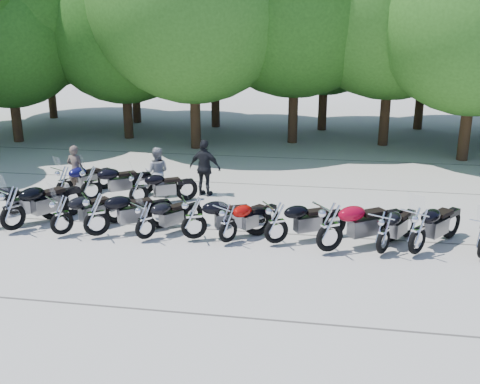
% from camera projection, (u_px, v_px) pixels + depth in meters
% --- Properties ---
extents(ground, '(90.00, 90.00, 0.00)m').
position_uv_depth(ground, '(230.00, 253.00, 13.63)').
color(ground, gray).
rests_on(ground, ground).
extents(tree_1, '(6.97, 6.97, 8.55)m').
position_uv_depth(tree_1, '(6.00, 28.00, 24.61)').
color(tree_1, '#3A2614').
rests_on(tree_1, ground).
extents(tree_2, '(7.31, 7.31, 8.97)m').
position_uv_depth(tree_2, '(122.00, 22.00, 25.30)').
color(tree_2, '#3A2614').
rests_on(tree_2, ground).
extents(tree_6, '(8.00, 8.00, 9.82)m').
position_uv_depth(tree_6, '(480.00, 9.00, 20.95)').
color(tree_6, '#3A2614').
rests_on(tree_6, ground).
extents(tree_9, '(7.59, 7.59, 9.32)m').
position_uv_depth(tree_9, '(44.00, 18.00, 30.69)').
color(tree_9, '#3A2614').
rests_on(tree_9, ground).
extents(tree_10, '(7.78, 7.78, 9.55)m').
position_uv_depth(tree_10, '(132.00, 15.00, 29.26)').
color(tree_10, '#3A2614').
rests_on(tree_10, ground).
extents(tree_11, '(7.56, 7.56, 9.28)m').
position_uv_depth(tree_11, '(214.00, 18.00, 28.09)').
color(tree_11, '#3A2614').
rests_on(tree_11, ground).
extents(tree_12, '(7.88, 7.88, 9.67)m').
position_uv_depth(tree_12, '(327.00, 13.00, 27.19)').
color(tree_12, '#3A2614').
rests_on(tree_12, ground).
extents(tree_13, '(8.31, 8.31, 10.20)m').
position_uv_depth(tree_13, '(429.00, 6.00, 27.29)').
color(tree_13, '#3A2614').
rests_on(tree_13, ground).
extents(motorcycle_1, '(1.94, 2.55, 1.42)m').
position_uv_depth(motorcycle_1, '(12.00, 207.00, 14.74)').
color(motorcycle_1, black).
rests_on(motorcycle_1, ground).
extents(motorcycle_2, '(1.90, 2.13, 1.24)m').
position_uv_depth(motorcycle_2, '(61.00, 214.00, 14.50)').
color(motorcycle_2, black).
rests_on(motorcycle_2, ground).
extents(motorcycle_3, '(2.37, 2.00, 1.36)m').
position_uv_depth(motorcycle_3, '(96.00, 214.00, 14.36)').
color(motorcycle_3, black).
rests_on(motorcycle_3, ground).
extents(motorcycle_4, '(1.78, 2.00, 1.17)m').
position_uv_depth(motorcycle_4, '(145.00, 219.00, 14.22)').
color(motorcycle_4, black).
rests_on(motorcycle_4, ground).
extents(motorcycle_5, '(2.42, 1.57, 1.31)m').
position_uv_depth(motorcycle_5, '(194.00, 217.00, 14.18)').
color(motorcycle_5, black).
rests_on(motorcycle_5, ground).
extents(motorcycle_6, '(1.75, 2.05, 1.18)m').
position_uv_depth(motorcycle_6, '(228.00, 222.00, 14.00)').
color(motorcycle_6, '#950805').
rests_on(motorcycle_6, ground).
extents(motorcycle_7, '(2.28, 1.72, 1.27)m').
position_uv_depth(motorcycle_7, '(276.00, 222.00, 13.91)').
color(motorcycle_7, black).
rests_on(motorcycle_7, ground).
extents(motorcycle_8, '(2.55, 2.10, 1.45)m').
position_uv_depth(motorcycle_8, '(330.00, 226.00, 13.37)').
color(motorcycle_8, maroon).
rests_on(motorcycle_8, ground).
extents(motorcycle_9, '(1.61, 2.21, 1.22)m').
position_uv_depth(motorcycle_9, '(384.00, 232.00, 13.32)').
color(motorcycle_9, black).
rests_on(motorcycle_9, ground).
extents(motorcycle_10, '(2.01, 2.35, 1.35)m').
position_uv_depth(motorcycle_10, '(418.00, 230.00, 13.25)').
color(motorcycle_10, black).
rests_on(motorcycle_10, ground).
extents(motorcycle_13, '(1.65, 2.15, 1.20)m').
position_uv_depth(motorcycle_13, '(64.00, 181.00, 17.52)').
color(motorcycle_13, '#0E0E3F').
rests_on(motorcycle_13, ground).
extents(motorcycle_14, '(2.28, 1.95, 1.31)m').
position_uv_depth(motorcycle_14, '(91.00, 182.00, 17.18)').
color(motorcycle_14, black).
rests_on(motorcycle_14, ground).
extents(motorcycle_15, '(2.13, 1.59, 1.18)m').
position_uv_depth(motorcycle_15, '(138.00, 187.00, 16.94)').
color(motorcycle_15, black).
rests_on(motorcycle_15, ground).
extents(rider_0, '(0.63, 0.45, 1.62)m').
position_uv_depth(rider_0, '(76.00, 170.00, 18.02)').
color(rider_0, brown).
rests_on(rider_0, ground).
extents(rider_1, '(0.82, 0.66, 1.60)m').
position_uv_depth(rider_1, '(157.00, 172.00, 17.81)').
color(rider_1, '#969699').
rests_on(rider_1, ground).
extents(rider_2, '(1.14, 0.68, 1.83)m').
position_uv_depth(rider_2, '(205.00, 168.00, 17.84)').
color(rider_2, black).
rests_on(rider_2, ground).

